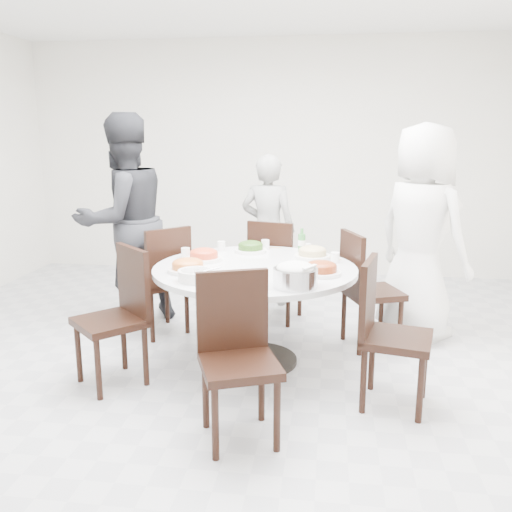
# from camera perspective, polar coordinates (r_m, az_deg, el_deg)

# --- Properties ---
(floor) EXTENTS (6.00, 6.00, 0.01)m
(floor) POSITION_cam_1_polar(r_m,az_deg,el_deg) (4.05, -2.85, -12.18)
(floor) COLOR silver
(floor) RESTS_ON ground
(wall_back) EXTENTS (6.00, 0.01, 2.80)m
(wall_back) POSITION_cam_1_polar(r_m,az_deg,el_deg) (6.65, 1.90, 10.17)
(wall_back) COLOR white
(wall_back) RESTS_ON ground
(dining_table) EXTENTS (1.50, 1.50, 0.75)m
(dining_table) POSITION_cam_1_polar(r_m,az_deg,el_deg) (4.09, -0.10, -6.24)
(dining_table) COLOR silver
(dining_table) RESTS_ON floor
(chair_ne) EXTENTS (0.54, 0.54, 0.95)m
(chair_ne) POSITION_cam_1_polar(r_m,az_deg,el_deg) (4.48, 12.17, -3.50)
(chair_ne) COLOR black
(chair_ne) RESTS_ON floor
(chair_n) EXTENTS (0.51, 0.51, 0.95)m
(chair_n) POSITION_cam_1_polar(r_m,az_deg,el_deg) (5.01, 2.23, -1.47)
(chair_n) COLOR black
(chair_n) RESTS_ON floor
(chair_nw) EXTENTS (0.59, 0.59, 0.95)m
(chair_nw) POSITION_cam_1_polar(r_m,az_deg,el_deg) (4.74, -10.21, -2.48)
(chair_nw) COLOR black
(chair_nw) RESTS_ON floor
(chair_sw) EXTENTS (0.59, 0.59, 0.95)m
(chair_sw) POSITION_cam_1_polar(r_m,az_deg,el_deg) (3.85, -15.17, -6.40)
(chair_sw) COLOR black
(chair_sw) RESTS_ON floor
(chair_s) EXTENTS (0.55, 0.55, 0.95)m
(chair_s) POSITION_cam_1_polar(r_m,az_deg,el_deg) (3.06, -1.74, -11.03)
(chair_s) COLOR black
(chair_s) RESTS_ON floor
(chair_se) EXTENTS (0.50, 0.50, 0.95)m
(chair_se) POSITION_cam_1_polar(r_m,az_deg,el_deg) (3.54, 14.62, -8.08)
(chair_se) COLOR black
(chair_se) RESTS_ON floor
(diner_right) EXTENTS (1.02, 1.03, 1.80)m
(diner_right) POSITION_cam_1_polar(r_m,az_deg,el_deg) (4.72, 16.98, 2.35)
(diner_right) COLOR white
(diner_right) RESTS_ON floor
(diner_middle) EXTENTS (0.60, 0.44, 1.51)m
(diner_middle) POSITION_cam_1_polar(r_m,az_deg,el_deg) (5.43, 1.28, 2.72)
(diner_middle) COLOR black
(diner_middle) RESTS_ON floor
(diner_left) EXTENTS (1.13, 1.16, 1.89)m
(diner_left) POSITION_cam_1_polar(r_m,az_deg,el_deg) (4.98, -13.74, 3.60)
(diner_left) COLOR black
(diner_left) RESTS_ON floor
(dish_greens) EXTENTS (0.26, 0.26, 0.07)m
(dish_greens) POSITION_cam_1_polar(r_m,az_deg,el_deg) (4.46, -0.58, 0.83)
(dish_greens) COLOR white
(dish_greens) RESTS_ON dining_table
(dish_pale) EXTENTS (0.28, 0.28, 0.08)m
(dish_pale) POSITION_cam_1_polar(r_m,az_deg,el_deg) (4.28, 5.95, 0.28)
(dish_pale) COLOR white
(dish_pale) RESTS_ON dining_table
(dish_orange) EXTENTS (0.28, 0.28, 0.07)m
(dish_orange) POSITION_cam_1_polar(r_m,az_deg,el_deg) (4.19, -5.51, 0.03)
(dish_orange) COLOR white
(dish_orange) RESTS_ON dining_table
(dish_redbrown) EXTENTS (0.28, 0.28, 0.07)m
(dish_redbrown) POSITION_cam_1_polar(r_m,az_deg,el_deg) (3.79, 6.86, -1.44)
(dish_redbrown) COLOR white
(dish_redbrown) RESTS_ON dining_table
(dish_tofu) EXTENTS (0.29, 0.29, 0.07)m
(dish_tofu) POSITION_cam_1_polar(r_m,az_deg,el_deg) (3.86, -7.20, -1.13)
(dish_tofu) COLOR white
(dish_tofu) RESTS_ON dining_table
(rice_bowl) EXTENTS (0.29, 0.29, 0.12)m
(rice_bowl) POSITION_cam_1_polar(r_m,az_deg,el_deg) (3.47, 4.16, -2.28)
(rice_bowl) COLOR silver
(rice_bowl) RESTS_ON dining_table
(soup_bowl) EXTENTS (0.24, 0.24, 0.07)m
(soup_bowl) POSITION_cam_1_polar(r_m,az_deg,el_deg) (3.63, -6.36, -2.04)
(soup_bowl) COLOR white
(soup_bowl) RESTS_ON dining_table
(beverage_bottle) EXTENTS (0.06, 0.06, 0.21)m
(beverage_bottle) POSITION_cam_1_polar(r_m,az_deg,el_deg) (4.41, 4.84, 1.58)
(beverage_bottle) COLOR #327E3A
(beverage_bottle) RESTS_ON dining_table
(tea_cups) EXTENTS (0.07, 0.07, 0.08)m
(tea_cups) POSITION_cam_1_polar(r_m,az_deg,el_deg) (4.59, 0.98, 1.24)
(tea_cups) COLOR white
(tea_cups) RESTS_ON dining_table
(chopsticks) EXTENTS (0.24, 0.04, 0.01)m
(chopsticks) POSITION_cam_1_polar(r_m,az_deg,el_deg) (4.66, 0.93, 1.00)
(chopsticks) COLOR tan
(chopsticks) RESTS_ON dining_table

